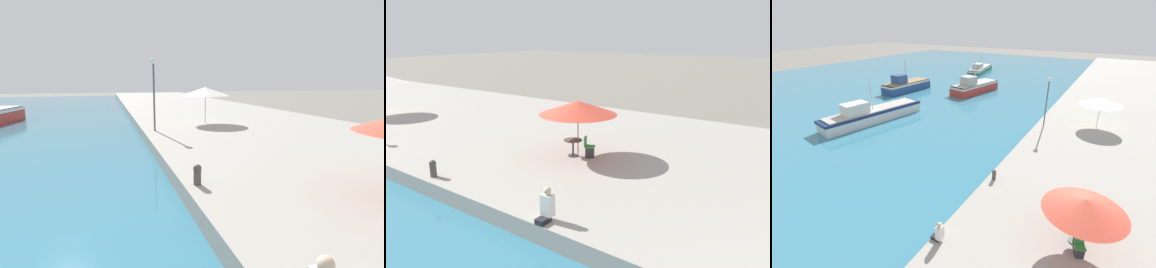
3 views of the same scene
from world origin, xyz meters
TOP-DOWN VIEW (x-y plane):
  - quay_promenade at (8.00, 37.00)m, footprint 16.00×90.00m
  - cafe_umbrella_white at (4.98, 27.00)m, footprint 3.58×3.58m
  - mooring_bollard at (0.44, 14.14)m, footprint 0.26×0.26m
  - lamppost at (0.74, 24.52)m, footprint 0.36×0.36m

SIDE VIEW (x-z plane):
  - quay_promenade at x=8.00m, z-range 0.00..0.65m
  - mooring_bollard at x=0.44m, z-range 0.67..1.32m
  - cafe_umbrella_white at x=4.98m, z-range 1.67..4.35m
  - lamppost at x=0.74m, z-range 1.46..6.02m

